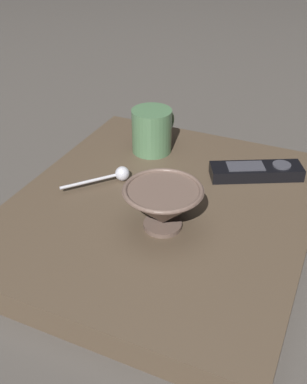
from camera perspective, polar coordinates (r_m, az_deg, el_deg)
ground_plane at (r=0.87m, az=1.03°, el=-3.91°), size 6.00×6.00×0.00m
table at (r=0.86m, az=1.05°, el=-2.61°), size 0.53×0.61×0.05m
cereal_bowl at (r=0.76m, az=1.17°, el=-1.70°), size 0.13×0.13×0.08m
coffee_mug at (r=0.99m, az=-0.15°, el=7.64°), size 0.09×0.12×0.09m
teaspoon at (r=0.90m, az=-4.49°, el=2.16°), size 0.10×0.11×0.03m
tv_remote_near at (r=0.93m, az=12.63°, el=2.53°), size 0.18×0.13×0.03m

